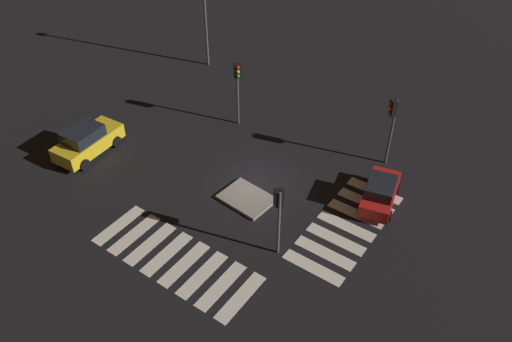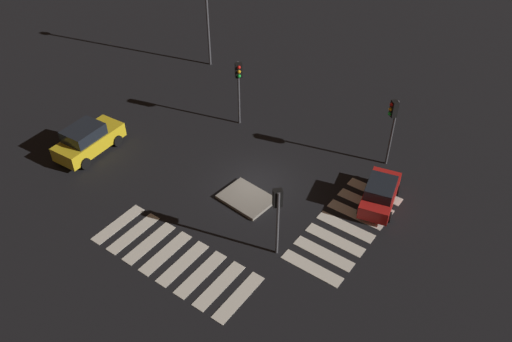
{
  "view_description": "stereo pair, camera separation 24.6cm",
  "coord_description": "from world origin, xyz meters",
  "px_view_note": "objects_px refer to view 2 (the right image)",
  "views": [
    {
      "loc": [
        13.15,
        -18.58,
        19.72
      ],
      "look_at": [
        0.0,
        0.0,
        1.0
      ],
      "focal_mm": 36.51,
      "sensor_mm": 36.0,
      "label": 1
    },
    {
      "loc": [
        13.35,
        -18.43,
        19.72
      ],
      "look_at": [
        0.0,
        0.0,
        1.0
      ],
      "focal_mm": 36.51,
      "sensor_mm": 36.0,
      "label": 2
    }
  ],
  "objects_px": {
    "traffic_island": "(246,198)",
    "car_red": "(380,193)",
    "car_yellow": "(88,140)",
    "traffic_light_east": "(277,206)",
    "traffic_light_north": "(393,118)",
    "traffic_light_west": "(239,79)"
  },
  "relations": [
    {
      "from": "car_red",
      "to": "traffic_island",
      "type": "bearing_deg",
      "value": 109.75
    },
    {
      "from": "car_yellow",
      "to": "car_red",
      "type": "distance_m",
      "value": 17.74
    },
    {
      "from": "traffic_light_west",
      "to": "traffic_light_east",
      "type": "bearing_deg",
      "value": 0.54
    },
    {
      "from": "car_yellow",
      "to": "car_red",
      "type": "bearing_deg",
      "value": -73.47
    },
    {
      "from": "car_red",
      "to": "traffic_light_north",
      "type": "relative_size",
      "value": 0.9
    },
    {
      "from": "traffic_light_east",
      "to": "car_red",
      "type": "bearing_deg",
      "value": -70.62
    },
    {
      "from": "car_red",
      "to": "traffic_light_west",
      "type": "bearing_deg",
      "value": 67.66
    },
    {
      "from": "car_yellow",
      "to": "traffic_light_north",
      "type": "bearing_deg",
      "value": -61.59
    },
    {
      "from": "car_red",
      "to": "traffic_light_east",
      "type": "xyz_separation_m",
      "value": [
        -2.67,
        -6.14,
        2.24
      ]
    },
    {
      "from": "traffic_light_east",
      "to": "traffic_light_west",
      "type": "relative_size",
      "value": 0.89
    },
    {
      "from": "traffic_island",
      "to": "traffic_light_west",
      "type": "relative_size",
      "value": 0.66
    },
    {
      "from": "car_red",
      "to": "traffic_light_east",
      "type": "height_order",
      "value": "traffic_light_east"
    },
    {
      "from": "traffic_island",
      "to": "traffic_light_north",
      "type": "xyz_separation_m",
      "value": [
        4.83,
        7.47,
        3.26
      ]
    },
    {
      "from": "car_yellow",
      "to": "traffic_light_east",
      "type": "distance_m",
      "value": 14.12
    },
    {
      "from": "car_yellow",
      "to": "traffic_light_east",
      "type": "bearing_deg",
      "value": -93.69
    },
    {
      "from": "traffic_light_east",
      "to": "traffic_light_west",
      "type": "height_order",
      "value": "traffic_light_west"
    },
    {
      "from": "traffic_island",
      "to": "car_red",
      "type": "relative_size",
      "value": 0.75
    },
    {
      "from": "traffic_light_north",
      "to": "traffic_light_west",
      "type": "distance_m",
      "value": 9.82
    },
    {
      "from": "traffic_island",
      "to": "car_red",
      "type": "distance_m",
      "value": 7.34
    },
    {
      "from": "traffic_island",
      "to": "car_yellow",
      "type": "relative_size",
      "value": 0.66
    },
    {
      "from": "car_yellow",
      "to": "traffic_light_north",
      "type": "height_order",
      "value": "traffic_light_north"
    },
    {
      "from": "car_yellow",
      "to": "car_red",
      "type": "relative_size",
      "value": 1.14
    }
  ]
}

